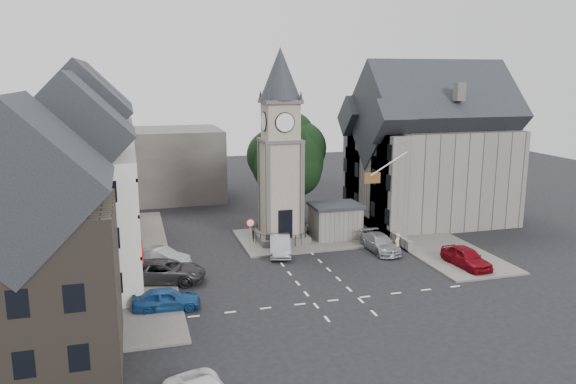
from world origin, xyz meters
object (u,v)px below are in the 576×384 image
object	(u,v)px
clock_tower	(280,147)
stone_shelter	(335,221)
car_west_blue	(167,299)
pedestrian	(397,244)
car_east_red	(466,257)

from	to	relation	value
clock_tower	stone_shelter	distance (m)	8.15
car_west_blue	clock_tower	bearing A→B (deg)	-38.66
clock_tower	pedestrian	size ratio (longest dim) A/B	9.64
car_east_red	pedestrian	xyz separation A→B (m)	(-3.50, 4.28, 0.07)
stone_shelter	pedestrian	xyz separation A→B (m)	(3.20, -5.50, -0.71)
clock_tower	car_west_blue	size ratio (longest dim) A/B	3.97
clock_tower	car_east_red	size ratio (longest dim) A/B	3.60
clock_tower	car_west_blue	bearing A→B (deg)	-130.94
clock_tower	car_east_red	world-z (taller)	clock_tower
clock_tower	car_east_red	bearing A→B (deg)	-41.77
pedestrian	car_west_blue	bearing A→B (deg)	-16.22
clock_tower	car_west_blue	xyz separation A→B (m)	(-10.45, -12.05, -7.42)
car_west_blue	pedestrian	distance (m)	19.42
car_east_red	clock_tower	bearing A→B (deg)	133.65
clock_tower	pedestrian	distance (m)	12.36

